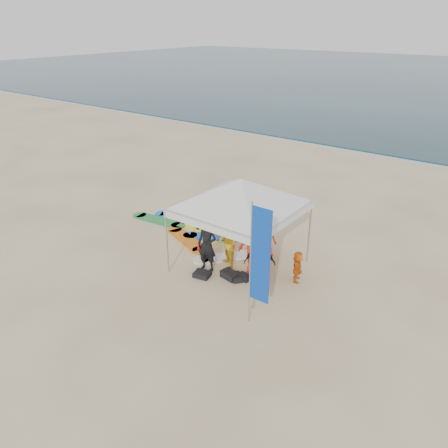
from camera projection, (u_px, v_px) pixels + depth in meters
ground at (157, 283)px, 13.43m from camera, size 120.00×120.00×0.00m
shoreline_foam at (369, 152)px, 26.61m from camera, size 160.00×1.20×0.01m
person_black_a at (207, 245)px, 13.77m from camera, size 0.70×0.50×1.81m
person_yellow at (227, 245)px, 13.96m from camera, size 1.00×0.94×1.63m
person_orange_a at (254, 247)px, 13.63m from camera, size 1.17×0.70×1.79m
person_black_b at (260, 263)px, 12.95m from camera, size 1.02×0.78×1.61m
person_orange_b at (265, 232)px, 14.61m from camera, size 0.98×0.76×1.77m
person_seated at (297, 266)px, 13.34m from camera, size 0.68×0.97×1.01m
canopy_tent at (241, 179)px, 13.04m from camera, size 4.60×4.60×3.47m
feather_flag at (259, 258)px, 10.72m from camera, size 0.59×0.04×3.48m
marker_pennant at (203, 248)px, 14.41m from camera, size 0.28×0.28×0.64m
gear_pile at (226, 276)px, 13.63m from camera, size 1.63×1.02×0.22m
surfboard_spread at (194, 231)px, 16.62m from camera, size 5.89×3.09×0.07m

